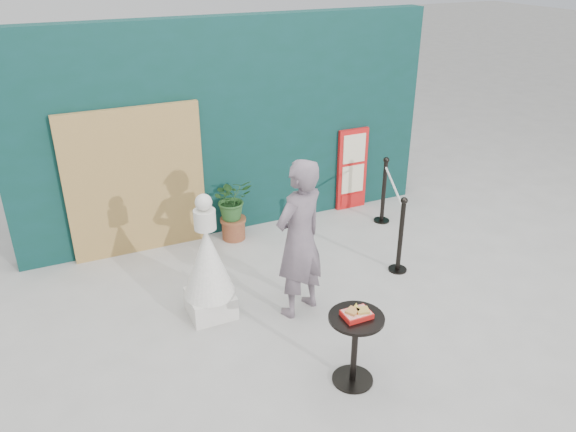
# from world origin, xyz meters

# --- Properties ---
(ground) EXTENTS (60.00, 60.00, 0.00)m
(ground) POSITION_xyz_m (0.00, 0.00, 0.00)
(ground) COLOR #ADAAA5
(ground) RESTS_ON ground
(back_wall) EXTENTS (6.00, 0.30, 3.00)m
(back_wall) POSITION_xyz_m (0.00, 3.15, 1.50)
(back_wall) COLOR #0A312A
(back_wall) RESTS_ON ground
(bamboo_fence) EXTENTS (1.80, 0.08, 2.00)m
(bamboo_fence) POSITION_xyz_m (-1.40, 2.94, 1.00)
(bamboo_fence) COLOR tan
(bamboo_fence) RESTS_ON ground
(woman) EXTENTS (0.79, 0.66, 1.85)m
(woman) POSITION_xyz_m (-0.06, 0.76, 0.92)
(woman) COLOR slate
(woman) RESTS_ON ground
(menu_board) EXTENTS (0.50, 0.07, 1.30)m
(menu_board) POSITION_xyz_m (1.90, 2.95, 0.65)
(menu_board) COLOR red
(menu_board) RESTS_ON ground
(statue) EXTENTS (0.58, 0.58, 1.49)m
(statue) POSITION_xyz_m (-1.01, 1.12, 0.61)
(statue) COLOR white
(statue) RESTS_ON ground
(cafe_table) EXTENTS (0.52, 0.52, 0.75)m
(cafe_table) POSITION_xyz_m (-0.09, -0.51, 0.50)
(cafe_table) COLOR black
(cafe_table) RESTS_ON ground
(food_basket) EXTENTS (0.26, 0.19, 0.11)m
(food_basket) POSITION_xyz_m (-0.09, -0.51, 0.79)
(food_basket) COLOR red
(food_basket) RESTS_ON cafe_table
(planter) EXTENTS (0.54, 0.47, 0.92)m
(planter) POSITION_xyz_m (-0.16, 2.73, 0.54)
(planter) COLOR brown
(planter) RESTS_ON ground
(stanchion_barrier) EXTENTS (0.84, 1.54, 1.03)m
(stanchion_barrier) POSITION_xyz_m (1.78, 1.67, 0.49)
(stanchion_barrier) COLOR black
(stanchion_barrier) RESTS_ON ground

